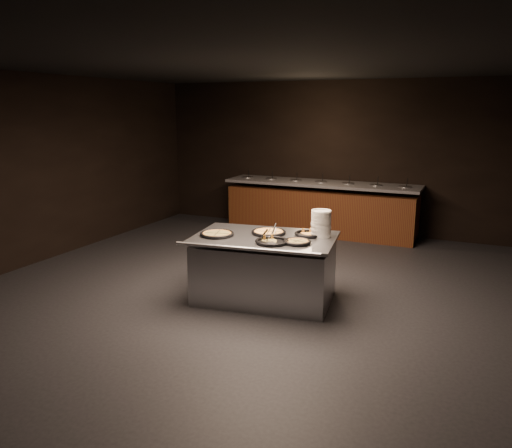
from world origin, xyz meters
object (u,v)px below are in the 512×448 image
Objects in this scene: pan_veggie_whole at (217,234)px; pan_cheese_whole at (269,232)px; plate_stack at (321,224)px; serving_counter at (265,269)px.

pan_veggie_whole and pan_cheese_whole have the same top height.
plate_stack is 0.67m from pan_cheese_whole.
serving_counter is at bearing -155.61° from plate_stack.
pan_cheese_whole is (0.55, 0.35, 0.00)m from pan_veggie_whole.
pan_veggie_whole reaches higher than serving_counter.
pan_cheese_whole is at bearing -167.52° from plate_stack.
pan_veggie_whole is at bearing -157.60° from plate_stack.
serving_counter is 5.74× the size of plate_stack.
serving_counter is 4.28× the size of pan_cheese_whole.
pan_veggie_whole is 0.65m from pan_cheese_whole.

